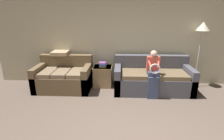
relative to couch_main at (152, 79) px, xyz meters
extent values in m
cube|color=#BCB293|center=(-0.66, 0.58, 0.94)|extent=(7.94, 0.06, 2.55)
cube|color=#4C4C56|center=(0.00, -0.04, -0.10)|extent=(2.06, 0.95, 0.46)
cube|color=#4C4C56|center=(0.00, 0.33, 0.36)|extent=(2.06, 0.20, 0.46)
cube|color=#4C4C56|center=(-0.95, -0.04, 0.01)|extent=(0.16, 0.95, 0.69)
cube|color=#4C4C56|center=(0.95, -0.04, 0.01)|extent=(0.16, 0.95, 0.69)
cube|color=brown|center=(-0.44, -0.14, 0.18)|extent=(0.82, 0.71, 0.11)
cube|color=brown|center=(0.44, -0.14, 0.18)|extent=(0.82, 0.71, 0.11)
cube|color=brown|center=(-2.46, -0.03, -0.10)|extent=(1.50, 0.97, 0.46)
cube|color=brown|center=(-2.46, 0.36, 0.35)|extent=(1.50, 0.20, 0.45)
cube|color=brown|center=(-3.13, -0.03, 0.01)|extent=(0.16, 0.97, 0.68)
cube|color=brown|center=(-1.79, -0.03, 0.01)|extent=(0.16, 0.97, 0.68)
cube|color=#7A664C|center=(-2.86, -0.13, 0.18)|extent=(0.37, 0.73, 0.11)
cube|color=#7A664C|center=(-2.46, -0.13, 0.18)|extent=(0.37, 0.73, 0.11)
cube|color=#7A664C|center=(-2.07, -0.13, 0.18)|extent=(0.37, 0.73, 0.11)
cube|color=#384260|center=(-0.07, -0.52, -0.05)|extent=(0.27, 0.10, 0.57)
cube|color=#384260|center=(-0.07, -0.38, 0.29)|extent=(0.27, 0.28, 0.11)
cube|color=#C64C3D|center=(-0.07, -0.31, 0.52)|extent=(0.31, 0.14, 0.35)
sphere|color=#DBB293|center=(-0.07, -0.31, 0.77)|extent=(0.16, 0.16, 0.16)
torus|color=silver|center=(-0.07, -0.58, 0.47)|extent=(0.26, 0.04, 0.26)
cylinder|color=#C64C3D|center=(-0.17, -0.44, 0.55)|extent=(0.11, 0.31, 0.20)
cylinder|color=#C64C3D|center=(0.04, -0.44, 0.55)|extent=(0.11, 0.31, 0.20)
cube|color=#9E7A51|center=(-1.39, 0.26, -0.04)|extent=(0.52, 0.51, 0.59)
cube|color=tan|center=(-1.39, 0.26, 0.25)|extent=(0.54, 0.53, 0.02)
cube|color=gold|center=(-1.38, 0.25, 0.27)|extent=(0.18, 0.23, 0.04)
cube|color=#33569E|center=(-1.38, 0.27, 0.32)|extent=(0.18, 0.27, 0.05)
cube|color=#7A4284|center=(-1.40, 0.27, 0.36)|extent=(0.20, 0.23, 0.04)
cylinder|color=#2D2B28|center=(1.30, 0.32, -0.32)|extent=(0.26, 0.26, 0.02)
cylinder|color=#B7B7BC|center=(1.30, 0.32, 0.48)|extent=(0.03, 0.03, 1.58)
cone|color=beige|center=(1.30, 0.32, 1.39)|extent=(0.34, 0.34, 0.23)
cube|color=tan|center=(-2.63, 0.36, 0.62)|extent=(0.46, 0.46, 0.10)
camera|label=1|loc=(-0.90, -4.54, 1.71)|focal=28.00mm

